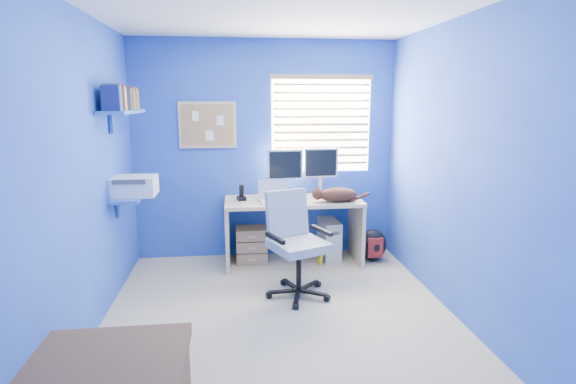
{
  "coord_description": "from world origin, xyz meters",
  "views": [
    {
      "loc": [
        -0.36,
        -3.58,
        1.83
      ],
      "look_at": [
        0.15,
        0.65,
        0.95
      ],
      "focal_mm": 28.0,
      "sensor_mm": 36.0,
      "label": 1
    }
  ],
  "objects": [
    {
      "name": "wall_shelves",
      "position": [
        -1.35,
        0.75,
        1.43
      ],
      "size": [
        0.42,
        0.9,
        1.05
      ],
      "color": "#3862B8",
      "rests_on": "ground"
    },
    {
      "name": "monitor_right",
      "position": [
        0.64,
        1.52,
        1.01
      ],
      "size": [
        0.41,
        0.14,
        0.54
      ],
      "primitive_type": "cube",
      "rotation": [
        0.0,
        0.0,
        0.05
      ],
      "color": "silver",
      "rests_on": "desk"
    },
    {
      "name": "laptop",
      "position": [
        0.07,
        1.16,
        0.85
      ],
      "size": [
        0.36,
        0.3,
        0.22
      ],
      "primitive_type": "cube",
      "rotation": [
        0.0,
        0.0,
        0.13
      ],
      "color": "silver",
      "rests_on": "desk"
    },
    {
      "name": "cat",
      "position": [
        0.75,
        1.08,
        0.82
      ],
      "size": [
        0.43,
        0.23,
        0.15
      ],
      "primitive_type": "ellipsoid",
      "rotation": [
        0.0,
        0.0,
        0.01
      ],
      "color": "black",
      "rests_on": "desk"
    },
    {
      "name": "mug",
      "position": [
        0.79,
        1.4,
        0.79
      ],
      "size": [
        0.1,
        0.09,
        0.1
      ],
      "primitive_type": "imported",
      "color": "#166632",
      "rests_on": "desk"
    },
    {
      "name": "wall_front",
      "position": [
        0.0,
        -1.6,
        1.25
      ],
      "size": [
        3.0,
        0.01,
        2.5
      ],
      "primitive_type": "cube",
      "color": "blue",
      "rests_on": "ground"
    },
    {
      "name": "yellow_book",
      "position": [
        0.59,
        1.18,
        0.12
      ],
      "size": [
        0.03,
        0.17,
        0.24
      ],
      "primitive_type": "cube",
      "color": "yellow",
      "rests_on": "floor"
    },
    {
      "name": "window_blinds",
      "position": [
        0.65,
        1.57,
        1.55
      ],
      "size": [
        1.15,
        0.05,
        1.1
      ],
      "color": "white",
      "rests_on": "ground"
    },
    {
      "name": "monitor_left",
      "position": [
        0.21,
        1.42,
        1.01
      ],
      "size": [
        0.41,
        0.15,
        0.54
      ],
      "primitive_type": "cube",
      "rotation": [
        0.0,
        0.0,
        0.06
      ],
      "color": "silver",
      "rests_on": "desk"
    },
    {
      "name": "desk",
      "position": [
        0.28,
        1.26,
        0.37
      ],
      "size": [
        1.51,
        0.65,
        0.74
      ],
      "primitive_type": "cube",
      "color": "#C4AF8C",
      "rests_on": "floor"
    },
    {
      "name": "wall_back",
      "position": [
        0.0,
        1.6,
        1.25
      ],
      "size": [
        3.0,
        0.01,
        2.5
      ],
      "primitive_type": "cube",
      "color": "blue",
      "rests_on": "ground"
    },
    {
      "name": "office_chair",
      "position": [
        0.2,
        0.41,
        0.37
      ],
      "size": [
        0.75,
        0.75,
        0.98
      ],
      "color": "black",
      "rests_on": "floor"
    },
    {
      "name": "floor",
      "position": [
        0.0,
        0.0,
        0.0
      ],
      "size": [
        3.0,
        3.2,
        0.0
      ],
      "primitive_type": "cube",
      "color": "#BEAE88",
      "rests_on": "ground"
    },
    {
      "name": "corkboard",
      "position": [
        -0.65,
        1.58,
        1.55
      ],
      "size": [
        0.64,
        0.02,
        0.52
      ],
      "color": "#C4AF8C",
      "rests_on": "ground"
    },
    {
      "name": "drawer_boxes",
      "position": [
        -0.19,
        1.35,
        0.2
      ],
      "size": [
        0.35,
        0.28,
        0.41
      ],
      "primitive_type": "cube",
      "color": "tan",
      "rests_on": "floor"
    },
    {
      "name": "phone",
      "position": [
        -0.29,
        1.28,
        0.82
      ],
      "size": [
        0.11,
        0.13,
        0.17
      ],
      "primitive_type": "cube",
      "rotation": [
        0.0,
        0.0,
        0.19
      ],
      "color": "black",
      "rests_on": "desk"
    },
    {
      "name": "tower_pc",
      "position": [
        0.73,
        1.38,
        0.23
      ],
      "size": [
        0.21,
        0.45,
        0.45
      ],
      "primitive_type": "cube",
      "rotation": [
        0.0,
        0.0,
        0.05
      ],
      "color": "beige",
      "rests_on": "floor"
    },
    {
      "name": "ceiling",
      "position": [
        0.0,
        0.0,
        2.5
      ],
      "size": [
        3.0,
        3.2,
        0.0
      ],
      "primitive_type": "cube",
      "color": "white",
      "rests_on": "wall_back"
    },
    {
      "name": "cd_spindle",
      "position": [
        0.89,
        1.39,
        0.78
      ],
      "size": [
        0.13,
        0.13,
        0.07
      ],
      "primitive_type": "cylinder",
      "color": "silver",
      "rests_on": "desk"
    },
    {
      "name": "wall_right",
      "position": [
        1.5,
        0.0,
        1.25
      ],
      "size": [
        0.01,
        3.2,
        2.5
      ],
      "primitive_type": "cube",
      "color": "blue",
      "rests_on": "ground"
    },
    {
      "name": "wall_left",
      "position": [
        -1.5,
        0.0,
        1.25
      ],
      "size": [
        0.01,
        3.2,
        2.5
      ],
      "primitive_type": "cube",
      "color": "blue",
      "rests_on": "ground"
    },
    {
      "name": "backpack",
      "position": [
        1.2,
        1.2,
        0.19
      ],
      "size": [
        0.33,
        0.26,
        0.37
      ],
      "primitive_type": "ellipsoid",
      "rotation": [
        0.0,
        0.0,
        0.05
      ],
      "color": "black",
      "rests_on": "floor"
    }
  ]
}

